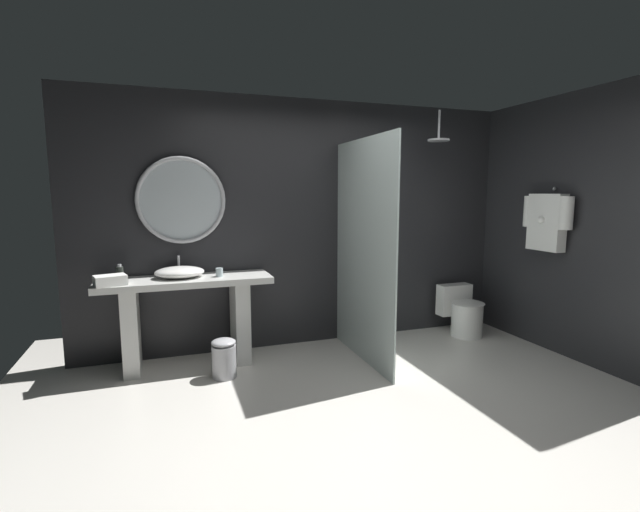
# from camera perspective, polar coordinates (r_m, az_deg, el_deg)

# --- Properties ---
(ground_plane) EXTENTS (5.76, 5.76, 0.00)m
(ground_plane) POSITION_cam_1_polar(r_m,az_deg,el_deg) (3.49, 8.57, -19.98)
(ground_plane) COLOR silver
(back_wall_panel) EXTENTS (4.80, 0.10, 2.60)m
(back_wall_panel) POSITION_cam_1_polar(r_m,az_deg,el_deg) (4.85, -1.63, 4.08)
(back_wall_panel) COLOR #232326
(back_wall_panel) RESTS_ON ground_plane
(side_wall_right) EXTENTS (0.10, 2.47, 2.60)m
(side_wall_right) POSITION_cam_1_polar(r_m,az_deg,el_deg) (5.17, 28.42, 3.36)
(side_wall_right) COLOR #232326
(side_wall_right) RESTS_ON ground_plane
(vanity_counter) EXTENTS (1.57, 0.50, 0.85)m
(vanity_counter) POSITION_cam_1_polar(r_m,az_deg,el_deg) (4.43, -16.55, -6.64)
(vanity_counter) COLOR silver
(vanity_counter) RESTS_ON ground_plane
(vessel_sink) EXTENTS (0.45, 0.37, 0.19)m
(vessel_sink) POSITION_cam_1_polar(r_m,az_deg,el_deg) (4.39, -17.43, -1.96)
(vessel_sink) COLOR white
(vessel_sink) RESTS_ON vanity_counter
(tumbler_cup) EXTENTS (0.07, 0.07, 0.08)m
(tumbler_cup) POSITION_cam_1_polar(r_m,az_deg,el_deg) (4.35, -12.69, -2.03)
(tumbler_cup) COLOR silver
(tumbler_cup) RESTS_ON vanity_counter
(soap_dispenser) EXTENTS (0.06, 0.06, 0.15)m
(soap_dispenser) POSITION_cam_1_polar(r_m,az_deg,el_deg) (4.41, -24.11, -2.04)
(soap_dispenser) COLOR #282D28
(soap_dispenser) RESTS_ON vanity_counter
(round_wall_mirror) EXTENTS (0.84, 0.04, 0.84)m
(round_wall_mirror) POSITION_cam_1_polar(r_m,az_deg,el_deg) (4.53, -17.22, 6.79)
(round_wall_mirror) COLOR #B7B7BC
(shower_glass_panel) EXTENTS (0.02, 1.32, 2.14)m
(shower_glass_panel) POSITION_cam_1_polar(r_m,az_deg,el_deg) (4.34, 5.55, 0.56)
(shower_glass_panel) COLOR silver
(shower_glass_panel) RESTS_ON ground_plane
(rain_shower_head) EXTENTS (0.23, 0.23, 0.32)m
(rain_shower_head) POSITION_cam_1_polar(r_m,az_deg,el_deg) (5.08, 14.85, 14.32)
(rain_shower_head) COLOR #B7B7BC
(hanging_bathrobe) EXTENTS (0.20, 0.58, 0.64)m
(hanging_bathrobe) POSITION_cam_1_polar(r_m,az_deg,el_deg) (5.11, 26.90, 4.19)
(hanging_bathrobe) COLOR #B7B7BC
(toilet) EXTENTS (0.40, 0.54, 0.56)m
(toilet) POSITION_cam_1_polar(r_m,az_deg,el_deg) (5.50, 17.70, -6.85)
(toilet) COLOR white
(toilet) RESTS_ON ground_plane
(waste_bin) EXTENTS (0.22, 0.22, 0.35)m
(waste_bin) POSITION_cam_1_polar(r_m,az_deg,el_deg) (4.17, -12.12, -12.55)
(waste_bin) COLOR #B7B7BC
(waste_bin) RESTS_ON ground_plane
(folded_hand_towel) EXTENTS (0.29, 0.24, 0.09)m
(folded_hand_towel) POSITION_cam_1_polar(r_m,az_deg,el_deg) (4.23, -25.13, -2.82)
(folded_hand_towel) COLOR white
(folded_hand_towel) RESTS_ON vanity_counter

